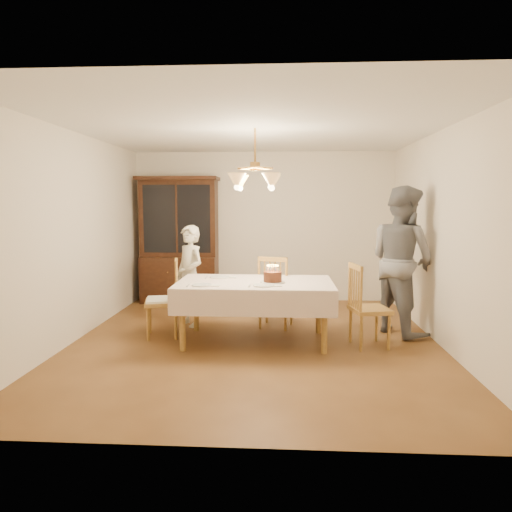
# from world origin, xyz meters

# --- Properties ---
(ground) EXTENTS (5.00, 5.00, 0.00)m
(ground) POSITION_xyz_m (0.00, 0.00, 0.00)
(ground) COLOR brown
(ground) RESTS_ON ground
(room_shell) EXTENTS (5.00, 5.00, 5.00)m
(room_shell) POSITION_xyz_m (0.00, 0.00, 1.58)
(room_shell) COLOR white
(room_shell) RESTS_ON ground
(dining_table) EXTENTS (1.90, 1.10, 0.76)m
(dining_table) POSITION_xyz_m (0.00, 0.00, 0.68)
(dining_table) COLOR olive
(dining_table) RESTS_ON ground
(china_hutch) EXTENTS (1.38, 0.54, 2.16)m
(china_hutch) POSITION_xyz_m (-1.45, 2.25, 1.04)
(china_hutch) COLOR black
(china_hutch) RESTS_ON ground
(chair_far_side) EXTENTS (0.53, 0.51, 1.00)m
(chair_far_side) POSITION_xyz_m (0.25, 0.69, 0.44)
(chair_far_side) COLOR olive
(chair_far_side) RESTS_ON ground
(chair_left_end) EXTENTS (0.51, 0.52, 1.00)m
(chair_left_end) POSITION_xyz_m (-1.20, 0.15, 0.45)
(chair_left_end) COLOR olive
(chair_left_end) RESTS_ON ground
(chair_right_end) EXTENTS (0.50, 0.52, 1.00)m
(chair_right_end) POSITION_xyz_m (1.37, -0.11, 0.44)
(chair_right_end) COLOR olive
(chair_right_end) RESTS_ON ground
(elderly_woman) EXTENTS (0.60, 0.60, 1.41)m
(elderly_woman) POSITION_xyz_m (-0.96, 0.70, 0.71)
(elderly_woman) COLOR beige
(elderly_woman) RESTS_ON ground
(adult_in_grey) EXTENTS (1.10, 1.18, 1.94)m
(adult_in_grey) POSITION_xyz_m (1.90, 0.52, 0.97)
(adult_in_grey) COLOR slate
(adult_in_grey) RESTS_ON ground
(birthday_cake) EXTENTS (0.30, 0.30, 0.22)m
(birthday_cake) POSITION_xyz_m (0.22, -0.08, 0.82)
(birthday_cake) COLOR white
(birthday_cake) RESTS_ON dining_table
(place_setting_near_left) EXTENTS (0.38, 0.23, 0.02)m
(place_setting_near_left) POSITION_xyz_m (-0.59, -0.33, 0.77)
(place_setting_near_left) COLOR white
(place_setting_near_left) RESTS_ON dining_table
(place_setting_near_right) EXTENTS (0.39, 0.24, 0.02)m
(place_setting_near_right) POSITION_xyz_m (0.13, -0.31, 0.77)
(place_setting_near_right) COLOR white
(place_setting_near_right) RESTS_ON dining_table
(place_setting_far_left) EXTENTS (0.40, 0.26, 0.02)m
(place_setting_far_left) POSITION_xyz_m (-0.46, 0.26, 0.77)
(place_setting_far_left) COLOR white
(place_setting_far_left) RESTS_ON dining_table
(chandelier) EXTENTS (0.62, 0.62, 0.73)m
(chandelier) POSITION_xyz_m (-0.00, -0.00, 1.98)
(chandelier) COLOR #BF8C3F
(chandelier) RESTS_ON ground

